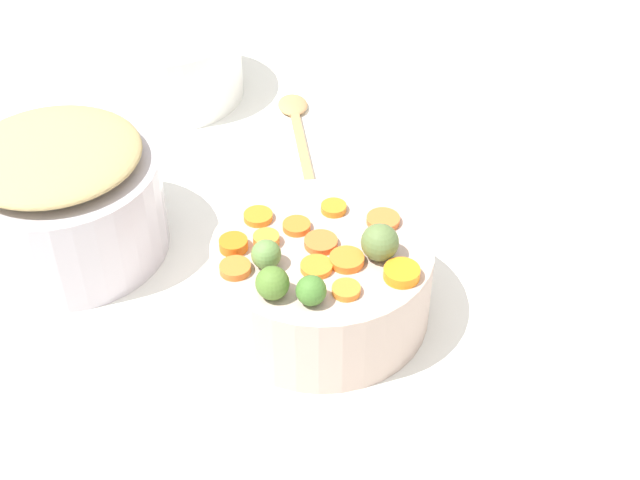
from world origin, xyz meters
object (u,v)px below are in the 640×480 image
object	(u,v)px
casserole_dish	(167,62)
metal_pot	(64,208)
serving_bowl_carrots	(320,282)
wooden_spoon	(299,133)

from	to	relation	value
casserole_dish	metal_pot	bearing A→B (deg)	-55.25
metal_pot	casserole_dish	world-z (taller)	metal_pot
metal_pot	casserole_dish	size ratio (longest dim) A/B	1.06
serving_bowl_carrots	metal_pot	xyz separation A→B (m)	(-0.29, -0.14, 0.01)
casserole_dish	serving_bowl_carrots	bearing A→B (deg)	-17.84
wooden_spoon	serving_bowl_carrots	bearing A→B (deg)	-38.70
serving_bowl_carrots	casserole_dish	distance (m)	0.52
metal_pot	wooden_spoon	world-z (taller)	metal_pot
serving_bowl_carrots	casserole_dish	world-z (taller)	casserole_dish
serving_bowl_carrots	metal_pot	distance (m)	0.32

